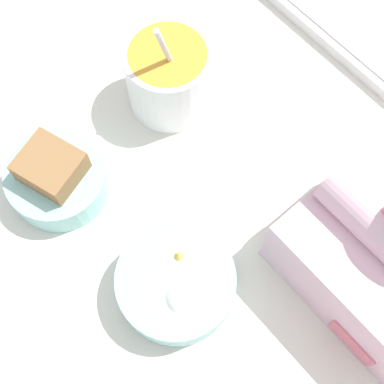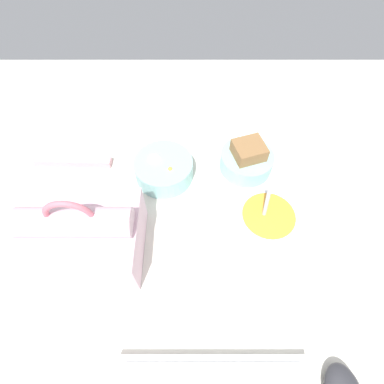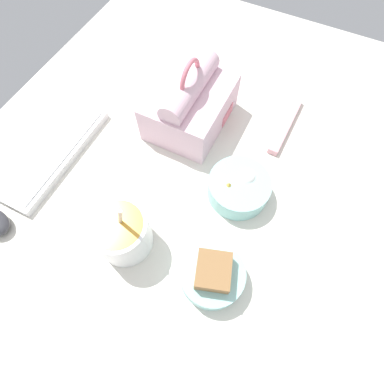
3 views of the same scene
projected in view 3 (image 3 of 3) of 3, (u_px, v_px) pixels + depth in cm
name	position (u px, v px, depth cm)	size (l,w,h in cm)	color
desk_surface	(192.00, 197.00, 66.78)	(140.00, 110.00, 2.00)	silver
keyboard	(51.00, 151.00, 69.82)	(30.49, 11.57, 2.10)	silver
lunch_bag	(190.00, 104.00, 69.81)	(20.80, 16.68, 17.81)	beige
soup_cup	(122.00, 233.00, 56.68)	(10.83, 10.83, 16.20)	white
bento_bowl_sandwich	(212.00, 274.00, 55.41)	(12.17, 12.17, 7.69)	#93D1CC
bento_bowl_snacks	(238.00, 187.00, 63.74)	(13.24, 13.24, 5.96)	#93D1CC
chopstick_case	(286.00, 125.00, 73.56)	(18.64, 2.91, 1.60)	pink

